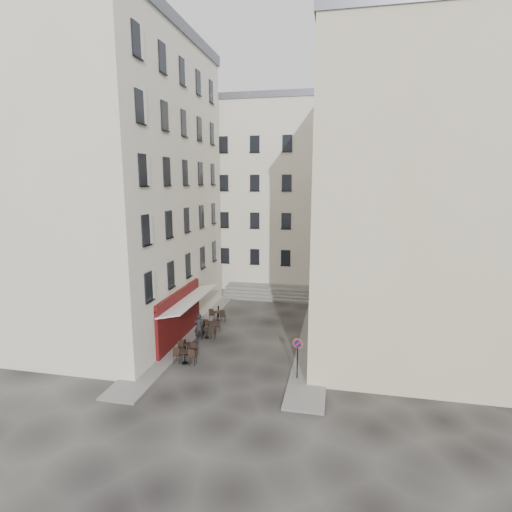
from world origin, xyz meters
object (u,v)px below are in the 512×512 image
(pedestrian, at_px, (199,327))
(no_parking_sign, at_px, (298,351))
(bistro_table_b, at_px, (188,348))
(bistro_table_a, at_px, (185,356))

(pedestrian, bearing_deg, no_parking_sign, 114.24)
(bistro_table_b, height_order, pedestrian, pedestrian)
(bistro_table_a, bearing_deg, no_parking_sign, -5.35)
(no_parking_sign, distance_m, bistro_table_a, 6.81)
(no_parking_sign, xyz_separation_m, bistro_table_b, (-6.98, 1.87, -1.22))
(bistro_table_b, bearing_deg, pedestrian, 93.44)
(bistro_table_b, bearing_deg, bistro_table_a, -76.65)
(bistro_table_a, relative_size, pedestrian, 0.76)
(no_parking_sign, bearing_deg, bistro_table_a, -167.29)
(no_parking_sign, relative_size, bistro_table_a, 1.68)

